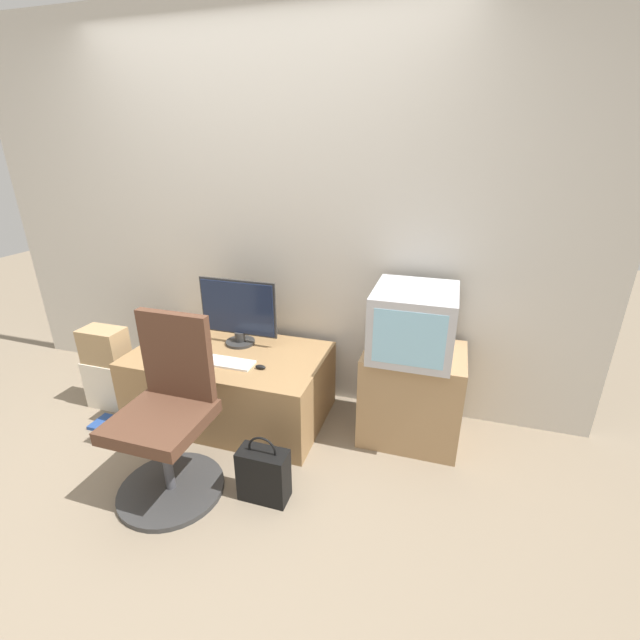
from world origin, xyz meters
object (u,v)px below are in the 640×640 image
mouse (260,367)px  book (106,423)px  office_chair (168,423)px  cardboard_box_lower (112,383)px  main_monitor (238,312)px  crt_tv (413,322)px  keyboard (225,362)px  handbag (264,474)px

mouse → book: (-1.06, -0.24, -0.48)m
office_chair → cardboard_box_lower: office_chair is taller
main_monitor → crt_tv: 1.17m
keyboard → office_chair: (-0.03, -0.56, -0.08)m
keyboard → handbag: size_ratio=0.97×
mouse → office_chair: 0.63m
office_chair → handbag: office_chair is taller
handbag → mouse: bearing=114.5°
main_monitor → mouse: 0.47m
mouse → keyboard: bearing=179.3°
mouse → book: size_ratio=0.41×
keyboard → mouse: mouse is taller
cardboard_box_lower → main_monitor: bearing=18.8°
office_chair → handbag: size_ratio=2.50×
crt_tv → keyboard: bearing=-168.0°
main_monitor → office_chair: size_ratio=0.56×
mouse → handbag: mouse is taller
crt_tv → book: 2.15m
keyboard → mouse: (0.25, -0.00, 0.01)m
crt_tv → cardboard_box_lower: 2.16m
mouse → office_chair: size_ratio=0.07×
crt_tv → office_chair: bearing=-145.0°
main_monitor → handbag: (0.52, -0.80, -0.56)m
keyboard → mouse: bearing=-0.7°
cardboard_box_lower → handbag: (1.41, -0.50, -0.02)m
main_monitor → handbag: 1.10m
book → mouse: bearing=12.5°
keyboard → main_monitor: bearing=97.5°
main_monitor → keyboard: size_ratio=1.45×
keyboard → crt_tv: bearing=12.0°
keyboard → handbag: bearing=-46.7°
mouse → crt_tv: crt_tv is taller
mouse → office_chair: bearing=-116.0°
office_chair → cardboard_box_lower: 1.08m
mouse → cardboard_box_lower: 1.22m
office_chair → cardboard_box_lower: size_ratio=2.76×
book → crt_tv: bearing=13.9°
cardboard_box_lower → office_chair: bearing=-31.6°
mouse → cardboard_box_lower: mouse is taller
cardboard_box_lower → book: size_ratio=2.11×
office_chair → main_monitor: bearing=90.9°
main_monitor → office_chair: bearing=-89.1°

